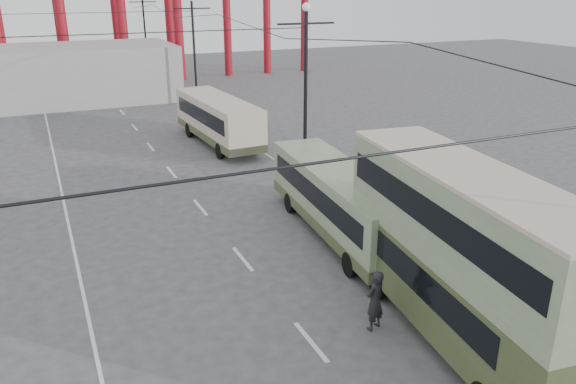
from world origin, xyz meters
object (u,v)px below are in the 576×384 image
double_decker_bus (462,248)px  pedestrian (375,301)px  single_decker_green (339,199)px  single_decker_cream (218,119)px

double_decker_bus → pedestrian: bearing=151.0°
single_decker_green → pedestrian: 7.09m
double_decker_bus → single_decker_cream: size_ratio=1.00×
single_decker_cream → double_decker_bus: bearing=-93.9°
double_decker_bus → pedestrian: (-1.93, 1.41, -2.02)m
double_decker_bus → pedestrian: double_decker_bus is taller
single_decker_green → pedestrian: size_ratio=5.30×
single_decker_cream → single_decker_green: bearing=-92.6°
single_decker_green → single_decker_cream: size_ratio=1.03×
double_decker_bus → single_decker_green: 8.17m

